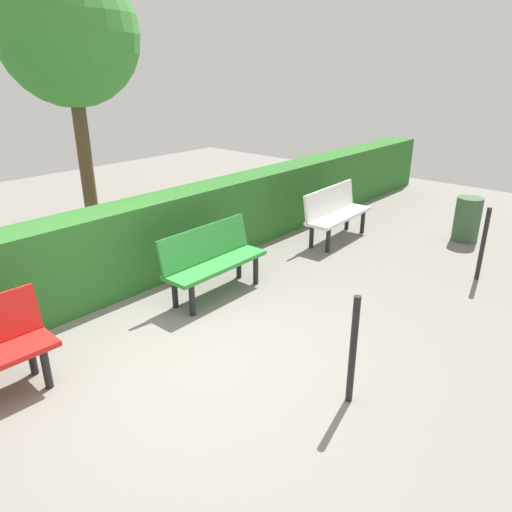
% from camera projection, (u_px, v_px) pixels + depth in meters
% --- Properties ---
extents(ground_plane, '(18.52, 18.52, 0.00)m').
position_uv_depth(ground_plane, '(181.00, 361.00, 4.63)').
color(ground_plane, gray).
extents(bench_white, '(1.49, 0.52, 0.86)m').
position_uv_depth(bench_white, '(335.00, 211.00, 7.73)').
color(bench_white, white).
rests_on(bench_white, ground_plane).
extents(bench_green, '(1.43, 0.49, 0.86)m').
position_uv_depth(bench_green, '(212.00, 258.00, 5.85)').
color(bench_green, '#2D8C38').
rests_on(bench_green, ground_plane).
extents(hedge_row, '(14.52, 0.55, 1.09)m').
position_uv_depth(hedge_row, '(162.00, 236.00, 6.41)').
color(hedge_row, '#2D6B28').
rests_on(hedge_row, ground_plane).
extents(tree_near, '(1.92, 1.92, 4.04)m').
position_uv_depth(tree_near, '(69.00, 36.00, 6.44)').
color(tree_near, brown).
rests_on(tree_near, ground_plane).
extents(railing_post_near, '(0.06, 0.06, 1.00)m').
position_uv_depth(railing_post_near, '(483.00, 244.00, 6.23)').
color(railing_post_near, black).
rests_on(railing_post_near, ground_plane).
extents(railing_post_mid, '(0.06, 0.06, 1.00)m').
position_uv_depth(railing_post_mid, '(353.00, 351.00, 3.91)').
color(railing_post_mid, black).
rests_on(railing_post_mid, ground_plane).
extents(trash_bin, '(0.41, 0.41, 0.72)m').
position_uv_depth(trash_bin, '(467.00, 219.00, 7.72)').
color(trash_bin, '#385938').
rests_on(trash_bin, ground_plane).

